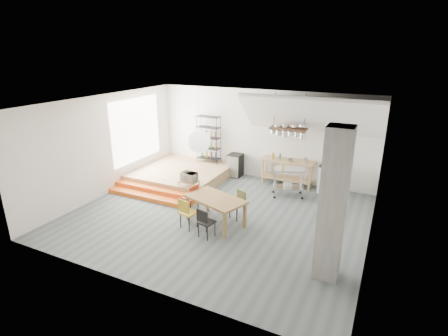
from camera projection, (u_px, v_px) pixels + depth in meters
The scene contains 26 objects.
floor at pixel (218, 215), 10.00m from camera, with size 8.00×8.00×0.00m, color #50595D.
wall_back at pixel (262, 135), 12.46m from camera, with size 8.00×0.04×3.20m, color silver.
wall_left at pixel (106, 145), 11.14m from camera, with size 0.04×7.00×3.20m, color silver.
wall_right at pixel (376, 186), 7.83m from camera, with size 0.04×7.00×3.20m, color silver.
ceiling at pixel (217, 103), 8.97m from camera, with size 8.00×7.00×0.02m, color white.
slope_ceiling at pixel (311, 115), 10.90m from camera, with size 4.40×1.80×0.15m, color white.
window_pane at pixel (137, 130), 12.34m from camera, with size 0.02×2.50×2.20m, color white.
platform at pixel (181, 174), 12.67m from camera, with size 3.00×3.00×0.40m, color #98764C.
step_lower at pixel (148, 197), 11.06m from camera, with size 3.00×0.35×0.13m, color orange.
step_upper at pixel (155, 191), 11.34m from camera, with size 3.00×0.35×0.27m, color orange.
concrete_column at pixel (333, 206), 6.85m from camera, with size 0.50×0.50×3.20m, color slate.
kitchen_counter at pixel (287, 168), 12.03m from camera, with size 1.80×0.60×0.91m.
stove at pixel (329, 178), 11.50m from camera, with size 0.60×0.60×1.18m.
pot_rack at pixel (289, 131), 11.39m from camera, with size 1.20×0.50×1.43m.
wire_shelving at pixel (209, 138), 13.12m from camera, with size 0.88×0.38×1.80m.
microwave_shelf at pixel (189, 181), 11.04m from camera, with size 0.60×0.40×0.16m.
paper_lantern at pixel (199, 141), 9.22m from camera, with size 0.60×0.60×0.60m, color white.
dining_table at pixel (215, 201), 9.31m from camera, with size 1.80×1.36×0.76m.
chair_mustard at pixel (187, 211), 9.11m from camera, with size 0.46×0.46×0.85m.
chair_black at pixel (205, 221), 8.66m from camera, with size 0.43×0.43×0.80m.
chair_olive at pixel (239, 202), 9.73m from camera, with size 0.47×0.47×0.79m.
chair_red at pixel (192, 196), 10.02m from camera, with size 0.47×0.47×0.86m.
rolling_cart at pixel (289, 179), 11.10m from camera, with size 1.06×0.83×0.93m.
mini_fridge at pixel (235, 165), 12.96m from camera, with size 0.50×0.50×0.85m, color black.
microwave at pixel (189, 177), 10.99m from camera, with size 0.49×0.33×0.27m, color beige.
bowl at pixel (290, 160), 11.84m from camera, with size 0.24×0.24×0.06m, color silver.
Camera 1 is at (4.10, -8.04, 4.52)m, focal length 28.00 mm.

